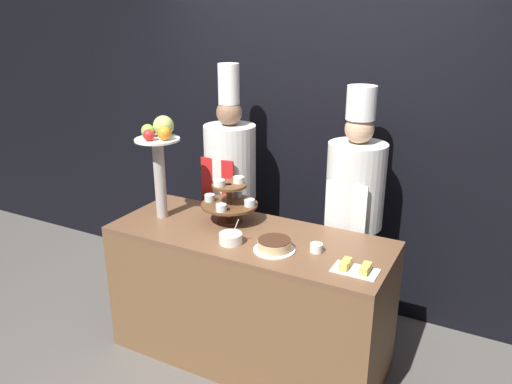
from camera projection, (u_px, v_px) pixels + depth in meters
The scene contains 10 objects.
wall_back at pixel (310, 126), 3.77m from camera, with size 10.00×0.06×2.80m.
buffet_counter at pixel (249, 297), 3.28m from camera, with size 1.79×0.70×0.90m.
tiered_stand at pixel (229, 200), 3.27m from camera, with size 0.37×0.37×0.30m.
fruit_pedestal at pixel (159, 148), 3.25m from camera, with size 0.29×0.29×0.68m.
cake_round at pixel (274, 245), 2.90m from camera, with size 0.25×0.25×0.07m.
cup_white at pixel (316, 248), 2.89m from camera, with size 0.07×0.07×0.05m.
cake_square_tray at pixel (355, 268), 2.67m from camera, with size 0.24×0.15×0.05m.
serving_bowl_near at pixel (231, 238), 2.99m from camera, with size 0.14×0.14×0.17m.
chef_left at pixel (230, 182), 3.81m from camera, with size 0.39×0.39×1.87m.
chef_center_left at pixel (354, 206), 3.39m from camera, with size 0.39×0.39×1.78m.
Camera 1 is at (1.37, -2.15, 2.21)m, focal length 35.00 mm.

